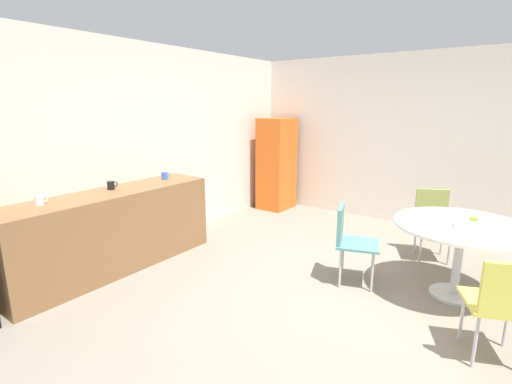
{
  "coord_description": "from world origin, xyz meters",
  "views": [
    {
      "loc": [
        -3.04,
        -1.01,
        1.85
      ],
      "look_at": [
        0.06,
        1.21,
        0.95
      ],
      "focal_mm": 26.27,
      "sensor_mm": 36.0,
      "label": 1
    }
  ],
  "objects_px": {
    "mug_green": "(165,176)",
    "chair_yellow": "(504,300)",
    "fruit_bowl": "(472,223)",
    "mug_white": "(111,185)",
    "mug_red": "(39,200)",
    "locker_cabinet": "(277,164)",
    "chair_olive": "(432,215)",
    "chair_teal": "(349,235)",
    "round_table": "(461,236)"
  },
  "relations": [
    {
      "from": "chair_olive",
      "to": "mug_green",
      "type": "height_order",
      "value": "mug_green"
    },
    {
      "from": "mug_green",
      "to": "chair_yellow",
      "type": "bearing_deg",
      "value": -93.57
    },
    {
      "from": "locker_cabinet",
      "to": "chair_teal",
      "type": "bearing_deg",
      "value": -132.84
    },
    {
      "from": "mug_white",
      "to": "mug_red",
      "type": "height_order",
      "value": "same"
    },
    {
      "from": "fruit_bowl",
      "to": "mug_green",
      "type": "distance_m",
      "value": 3.47
    },
    {
      "from": "chair_yellow",
      "to": "fruit_bowl",
      "type": "bearing_deg",
      "value": 20.19
    },
    {
      "from": "fruit_bowl",
      "to": "chair_yellow",
      "type": "bearing_deg",
      "value": -159.81
    },
    {
      "from": "chair_yellow",
      "to": "mug_white",
      "type": "bearing_deg",
      "value": 97.71
    },
    {
      "from": "mug_green",
      "to": "locker_cabinet",
      "type": "bearing_deg",
      "value": -3.47
    },
    {
      "from": "chair_yellow",
      "to": "locker_cabinet",
      "type": "bearing_deg",
      "value": 53.36
    },
    {
      "from": "round_table",
      "to": "fruit_bowl",
      "type": "relative_size",
      "value": 4.43
    },
    {
      "from": "locker_cabinet",
      "to": "chair_yellow",
      "type": "relative_size",
      "value": 1.94
    },
    {
      "from": "round_table",
      "to": "chair_olive",
      "type": "height_order",
      "value": "chair_olive"
    },
    {
      "from": "round_table",
      "to": "mug_green",
      "type": "height_order",
      "value": "mug_green"
    },
    {
      "from": "mug_white",
      "to": "mug_red",
      "type": "relative_size",
      "value": 1.0
    },
    {
      "from": "mug_white",
      "to": "mug_red",
      "type": "bearing_deg",
      "value": -177.09
    },
    {
      "from": "fruit_bowl",
      "to": "mug_green",
      "type": "relative_size",
      "value": 2.14
    },
    {
      "from": "chair_yellow",
      "to": "chair_olive",
      "type": "distance_m",
      "value": 2.06
    },
    {
      "from": "locker_cabinet",
      "to": "mug_red",
      "type": "distance_m",
      "value": 3.98
    },
    {
      "from": "chair_olive",
      "to": "mug_green",
      "type": "xyz_separation_m",
      "value": [
        -1.65,
        2.91,
        0.43
      ]
    },
    {
      "from": "round_table",
      "to": "mug_green",
      "type": "distance_m",
      "value": 3.42
    },
    {
      "from": "locker_cabinet",
      "to": "fruit_bowl",
      "type": "height_order",
      "value": "locker_cabinet"
    },
    {
      "from": "mug_green",
      "to": "mug_red",
      "type": "bearing_deg",
      "value": 179.78
    },
    {
      "from": "locker_cabinet",
      "to": "chair_olive",
      "type": "xyz_separation_m",
      "value": [
        -0.78,
        -2.76,
        -0.28
      ]
    },
    {
      "from": "chair_yellow",
      "to": "fruit_bowl",
      "type": "xyz_separation_m",
      "value": [
        0.88,
        0.32,
        0.26
      ]
    },
    {
      "from": "locker_cabinet",
      "to": "mug_red",
      "type": "bearing_deg",
      "value": 177.79
    },
    {
      "from": "locker_cabinet",
      "to": "chair_teal",
      "type": "distance_m",
      "value": 3.02
    },
    {
      "from": "chair_teal",
      "to": "mug_white",
      "type": "height_order",
      "value": "mug_white"
    },
    {
      "from": "chair_olive",
      "to": "chair_teal",
      "type": "distance_m",
      "value": 1.38
    },
    {
      "from": "round_table",
      "to": "mug_red",
      "type": "relative_size",
      "value": 9.49
    },
    {
      "from": "fruit_bowl",
      "to": "mug_red",
      "type": "relative_size",
      "value": 2.14
    },
    {
      "from": "round_table",
      "to": "chair_yellow",
      "type": "bearing_deg",
      "value": -156.93
    },
    {
      "from": "chair_yellow",
      "to": "fruit_bowl",
      "type": "relative_size",
      "value": 3.0
    },
    {
      "from": "chair_yellow",
      "to": "mug_green",
      "type": "relative_size",
      "value": 6.43
    },
    {
      "from": "round_table",
      "to": "chair_teal",
      "type": "xyz_separation_m",
      "value": [
        -0.32,
        0.98,
        -0.1
      ]
    },
    {
      "from": "mug_white",
      "to": "mug_red",
      "type": "xyz_separation_m",
      "value": [
        -0.8,
        -0.04,
        0.0
      ]
    },
    {
      "from": "chair_teal",
      "to": "fruit_bowl",
      "type": "distance_m",
      "value": 1.12
    },
    {
      "from": "chair_teal",
      "to": "mug_red",
      "type": "xyz_separation_m",
      "value": [
        -1.94,
        2.36,
        0.43
      ]
    },
    {
      "from": "fruit_bowl",
      "to": "mug_green",
      "type": "bearing_deg",
      "value": 100.74
    },
    {
      "from": "chair_yellow",
      "to": "chair_teal",
      "type": "xyz_separation_m",
      "value": [
        0.62,
        1.38,
        0.0
      ]
    },
    {
      "from": "chair_yellow",
      "to": "chair_teal",
      "type": "distance_m",
      "value": 1.52
    },
    {
      "from": "chair_olive",
      "to": "chair_teal",
      "type": "xyz_separation_m",
      "value": [
        -1.26,
        0.56,
        0.0
      ]
    },
    {
      "from": "fruit_bowl",
      "to": "mug_red",
      "type": "height_order",
      "value": "mug_red"
    },
    {
      "from": "round_table",
      "to": "chair_olive",
      "type": "relative_size",
      "value": 1.47
    },
    {
      "from": "mug_green",
      "to": "mug_red",
      "type": "relative_size",
      "value": 1.0
    },
    {
      "from": "chair_teal",
      "to": "mug_green",
      "type": "relative_size",
      "value": 6.43
    },
    {
      "from": "round_table",
      "to": "mug_white",
      "type": "xyz_separation_m",
      "value": [
        -1.46,
        3.37,
        0.32
      ]
    },
    {
      "from": "chair_olive",
      "to": "mug_red",
      "type": "xyz_separation_m",
      "value": [
        -3.2,
        2.91,
        0.43
      ]
    },
    {
      "from": "locker_cabinet",
      "to": "round_table",
      "type": "distance_m",
      "value": 3.62
    },
    {
      "from": "round_table",
      "to": "mug_red",
      "type": "distance_m",
      "value": 4.04
    }
  ]
}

